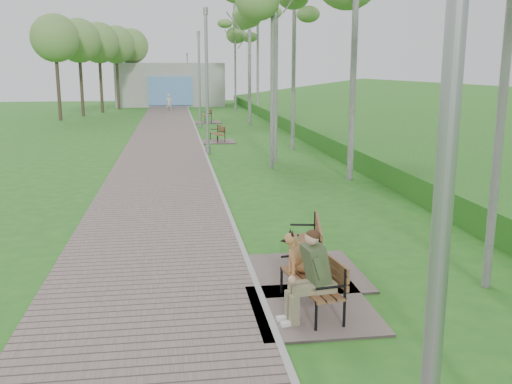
% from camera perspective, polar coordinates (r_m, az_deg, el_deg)
% --- Properties ---
extents(walkway, '(3.50, 67.00, 0.04)m').
position_cam_1_polar(walkway, '(26.63, -9.16, 4.56)').
color(walkway, '#6F615A').
rests_on(walkway, ground).
extents(kerb, '(0.10, 67.00, 0.05)m').
position_cam_1_polar(kerb, '(26.66, -5.38, 4.68)').
color(kerb, '#999993').
rests_on(kerb, ground).
extents(embankment, '(14.00, 70.00, 1.60)m').
position_cam_1_polar(embankment, '(28.43, 19.80, 4.43)').
color(embankment, '#3E8726').
rests_on(embankment, ground).
extents(building_north, '(10.00, 5.20, 4.00)m').
position_cam_1_polar(building_north, '(55.89, -8.54, 10.58)').
color(building_north, '#9E9E99').
rests_on(building_north, ground).
extents(bench_main, '(1.79, 1.99, 1.56)m').
position_cam_1_polar(bench_main, '(8.45, 5.24, -9.20)').
color(bench_main, '#6F615A').
rests_on(bench_main, ground).
extents(bench_second, '(1.92, 2.14, 1.18)m').
position_cam_1_polar(bench_second, '(10.04, 4.81, -6.98)').
color(bench_second, '#6F615A').
rests_on(bench_second, ground).
extents(bench_third, '(1.58, 1.75, 0.97)m').
position_cam_1_polar(bench_third, '(27.95, -3.85, 5.37)').
color(bench_third, '#6F615A').
rests_on(bench_third, ground).
extents(bench_far, '(1.84, 2.04, 1.13)m').
position_cam_1_polar(bench_far, '(38.07, -4.99, 7.24)').
color(bench_far, '#6F615A').
rests_on(bench_far, ground).
extents(lamp_post_near, '(0.19, 0.19, 5.00)m').
position_cam_1_polar(lamp_post_near, '(3.53, 17.73, -7.98)').
color(lamp_post_near, '#94979C').
rests_on(lamp_post_near, ground).
extents(lamp_post_second, '(0.23, 0.23, 5.91)m').
position_cam_1_polar(lamp_post_second, '(23.97, -4.93, 10.41)').
color(lamp_post_second, '#94979C').
rests_on(lamp_post_second, ground).
extents(lamp_post_third, '(0.22, 0.22, 5.65)m').
position_cam_1_polar(lamp_post_third, '(34.56, -5.67, 10.75)').
color(lamp_post_third, '#94979C').
rests_on(lamp_post_third, ground).
extents(lamp_post_far, '(0.19, 0.19, 4.92)m').
position_cam_1_polar(lamp_post_far, '(55.12, -6.83, 10.92)').
color(lamp_post_far, '#94979C').
rests_on(lamp_post_far, ground).
extents(pedestrian_near, '(0.53, 0.36, 1.45)m').
position_cam_1_polar(pedestrian_near, '(48.19, -8.71, 8.81)').
color(pedestrian_near, beige).
rests_on(pedestrian_near, ground).
extents(birch_distant_a, '(2.66, 2.66, 9.24)m').
position_cam_1_polar(birch_distant_a, '(47.66, -2.12, 16.76)').
color(birch_distant_a, silver).
rests_on(birch_distant_a, ground).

